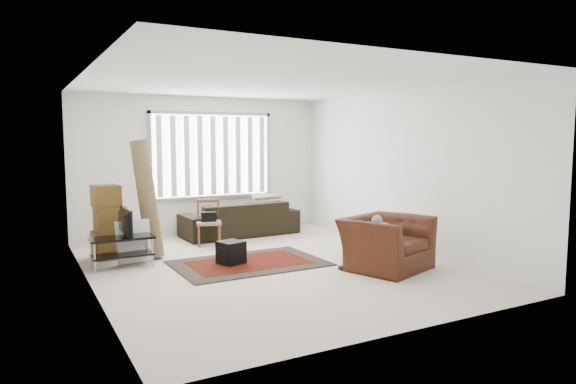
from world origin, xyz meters
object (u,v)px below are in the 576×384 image
object	(u,v)px
moving_boxes	(109,224)
armchair	(386,239)
sofa	(240,213)
side_chair	(209,220)
tv_stand	(122,245)

from	to	relation	value
moving_boxes	armchair	distance (m)	4.33
sofa	side_chair	size ratio (longest dim) A/B	2.84
tv_stand	moving_boxes	xyz separation A→B (m)	(-0.07, 0.72, 0.21)
tv_stand	moving_boxes	size ratio (longest dim) A/B	0.78
sofa	side_chair	distance (m)	1.01
moving_boxes	armchair	bearing A→B (deg)	-37.69
moving_boxes	side_chair	size ratio (longest dim) A/B	1.45
armchair	tv_stand	bearing A→B (deg)	130.67
moving_boxes	side_chair	world-z (taller)	moving_boxes
moving_boxes	armchair	xyz separation A→B (m)	(3.42, -2.64, -0.10)
tv_stand	armchair	xyz separation A→B (m)	(3.36, -1.93, 0.11)
side_chair	armchair	size ratio (longest dim) A/B	0.55
moving_boxes	sofa	xyz separation A→B (m)	(2.57, 0.77, -0.10)
sofa	armchair	bearing A→B (deg)	101.34
tv_stand	moving_boxes	world-z (taller)	moving_boxes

